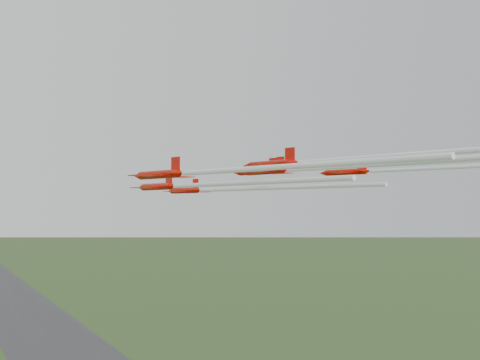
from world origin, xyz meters
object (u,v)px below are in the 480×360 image
jet_row2_right (307,169)px  jet_row3_right (443,168)px  jet_lead (224,189)px  jet_row2_left (191,185)px  jet_row3_mid (339,166)px  jet_row3_left (207,172)px  jet_row4_left (364,158)px

jet_row2_right → jet_row3_right: (16.25, -14.14, -0.11)m
jet_lead → jet_row2_left: jet_row2_left is taller
jet_lead → jet_row3_right: bearing=-48.6°
jet_row2_left → jet_row3_mid: 21.63m
jet_row3_mid → jet_row2_left: bearing=127.8°
jet_lead → jet_row3_right: size_ratio=0.77×
jet_lead → jet_row3_right: jet_row3_right is taller
jet_row3_left → jet_lead: bearing=45.8°
jet_lead → jet_row2_right: 14.36m
jet_row3_left → jet_row2_right: bearing=20.2°
jet_row2_right → jet_row4_left: (-12.86, -29.92, -0.73)m
jet_lead → jet_row3_left: size_ratio=1.10×
jet_row2_left → jet_row3_mid: bearing=-51.4°
jet_lead → jet_row3_left: jet_row3_left is taller
jet_row2_right → jet_row3_left: 32.29m
jet_row3_right → jet_row4_left: (-29.11, -15.78, -0.62)m
jet_row3_mid → jet_row3_right: (21.93, 1.95, 0.57)m
jet_row3_right → jet_row2_right: bearing=122.8°
jet_row2_right → jet_row3_left: bearing=-160.8°
jet_lead → jet_row4_left: bearing=-102.4°
jet_lead → jet_row2_left: bearing=-147.1°
jet_row3_mid → jet_row3_right: bearing=-5.2°
jet_row4_left → jet_row3_mid: bearing=49.5°
jet_row3_mid → jet_row4_left: 15.58m
jet_row4_left → jet_row3_left: bearing=126.5°
jet_row3_left → jet_row3_right: (42.89, 4.00, 1.94)m
jet_row4_left → jet_row3_right: bearing=15.5°
jet_lead → jet_row2_left: (-10.10, -9.52, 0.28)m
jet_row3_left → jet_row3_right: jet_row3_right is taller
jet_lead → jet_row2_left: size_ratio=1.08×
jet_lead → jet_row2_right: (11.59, -7.77, 3.39)m
jet_row3_mid → jet_row3_right: size_ratio=0.92×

